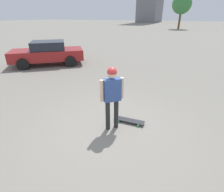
% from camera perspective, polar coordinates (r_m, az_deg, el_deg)
% --- Properties ---
extents(ground_plane, '(220.00, 220.00, 0.00)m').
position_cam_1_polar(ground_plane, '(4.86, -0.00, -10.30)').
color(ground_plane, gray).
extents(person, '(0.46, 0.48, 1.70)m').
position_cam_1_polar(person, '(4.33, -0.00, 1.38)').
color(person, '#262628').
rests_on(person, ground_plane).
extents(skateboard, '(0.87, 0.32, 0.08)m').
position_cam_1_polar(skateboard, '(5.06, 5.69, -7.95)').
color(skateboard, '#232328').
rests_on(skateboard, ground_plane).
extents(car_parked_near, '(4.34, 4.10, 1.41)m').
position_cam_1_polar(car_parked_near, '(11.66, -20.23, 13.14)').
color(car_parked_near, maroon).
rests_on(car_parked_near, ground_plane).
extents(tree_distant, '(4.10, 4.10, 7.11)m').
position_cam_1_polar(tree_distant, '(45.20, 21.86, 26.06)').
color(tree_distant, brown).
rests_on(tree_distant, ground_plane).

